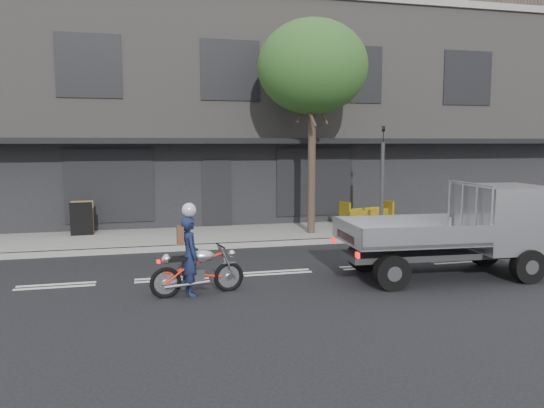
{
  "coord_description": "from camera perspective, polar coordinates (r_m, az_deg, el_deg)",
  "views": [
    {
      "loc": [
        -3.0,
        -11.61,
        3.0
      ],
      "look_at": [
        0.0,
        0.5,
        1.55
      ],
      "focal_mm": 35.0,
      "sensor_mm": 36.0,
      "label": 1
    }
  ],
  "objects": [
    {
      "name": "ground",
      "position": [
        12.36,
        0.54,
        -7.39
      ],
      "size": [
        80.0,
        80.0,
        0.0
      ],
      "primitive_type": "plane",
      "color": "black",
      "rests_on": "ground"
    },
    {
      "name": "sidewalk",
      "position": [
        16.84,
        -3.46,
        -3.37
      ],
      "size": [
        32.0,
        3.2,
        0.15
      ],
      "primitive_type": "cube",
      "color": "gray",
      "rests_on": "ground"
    },
    {
      "name": "kerb",
      "position": [
        15.3,
        -2.37,
        -4.38
      ],
      "size": [
        32.0,
        0.2,
        0.15
      ],
      "primitive_type": "cube",
      "color": "gray",
      "rests_on": "ground"
    },
    {
      "name": "building_main",
      "position": [
        23.13,
        -6.54,
        9.07
      ],
      "size": [
        26.0,
        10.0,
        8.0
      ],
      "primitive_type": "cube",
      "color": "slate",
      "rests_on": "ground"
    },
    {
      "name": "street_tree",
      "position": [
        16.8,
        4.37,
        14.42
      ],
      "size": [
        3.4,
        3.4,
        6.74
      ],
      "color": "#382B21",
      "rests_on": "ground"
    },
    {
      "name": "traffic_light_pole",
      "position": [
        16.66,
        11.74,
        1.86
      ],
      "size": [
        0.12,
        0.12,
        3.5
      ],
      "color": "#2D2D30",
      "rests_on": "ground"
    },
    {
      "name": "motorcycle",
      "position": [
        10.64,
        -7.99,
        -6.99
      ],
      "size": [
        1.89,
        0.55,
        0.98
      ],
      "rotation": [
        0.0,
        0.0,
        0.15
      ],
      "color": "black",
      "rests_on": "ground"
    },
    {
      "name": "rider",
      "position": [
        10.57,
        -8.83,
        -5.53
      ],
      "size": [
        0.45,
        0.62,
        1.57
      ],
      "primitive_type": "imported",
      "rotation": [
        0.0,
        0.0,
        1.72
      ],
      "color": "#161E3C",
      "rests_on": "ground"
    },
    {
      "name": "flatbed_ute",
      "position": [
        12.91,
        22.16,
        -1.8
      ],
      "size": [
        4.69,
        2.14,
        2.13
      ],
      "rotation": [
        0.0,
        0.0,
        -0.06
      ],
      "color": "black",
      "rests_on": "ground"
    },
    {
      "name": "construction_barrier",
      "position": [
        17.83,
        10.44,
        -1.16
      ],
      "size": [
        1.78,
        1.09,
        0.93
      ],
      "primitive_type": null,
      "rotation": [
        0.0,
        0.0,
        0.27
      ],
      "color": "yellow",
      "rests_on": "sidewalk"
    },
    {
      "name": "sandwich_board",
      "position": [
        17.2,
        -19.82,
        -1.53
      ],
      "size": [
        0.7,
        0.49,
        1.05
      ],
      "primitive_type": null,
      "rotation": [
        0.0,
        0.0,
        0.08
      ],
      "color": "black",
      "rests_on": "sidewalk"
    }
  ]
}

